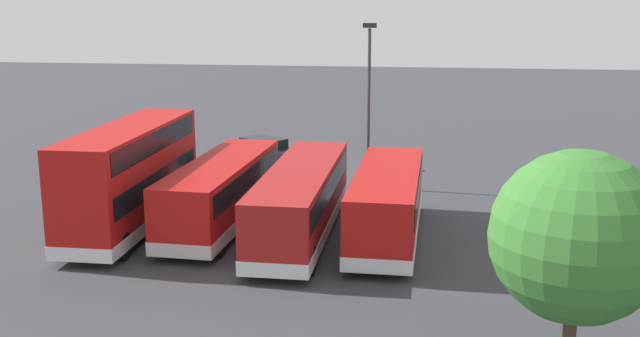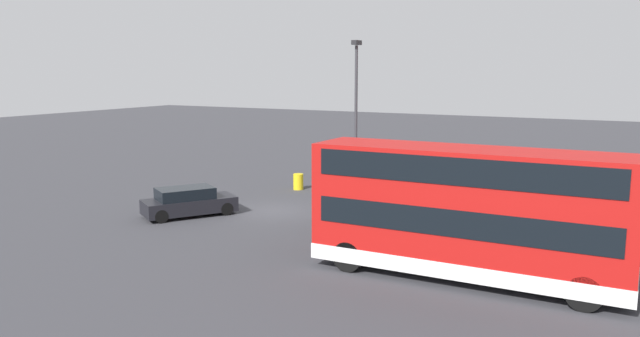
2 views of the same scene
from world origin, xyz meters
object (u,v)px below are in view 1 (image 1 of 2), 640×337
object	(u,v)px
bus_single_deck_near_end	(387,202)
car_hatchback_silver	(265,150)
bus_single_deck_second	(301,199)
bus_double_decker_fourth	(131,174)
waste_bin_yellow	(401,162)
lamp_post_tall	(369,94)
bus_single_deck_third	(221,191)

from	to	relation	value
bus_single_deck_near_end	car_hatchback_silver	bearing A→B (deg)	-60.15
bus_single_deck_second	car_hatchback_silver	bearing A→B (deg)	-72.07
bus_single_deck_near_end	bus_double_decker_fourth	xyz separation A→B (m)	(11.08, 0.06, 0.83)
waste_bin_yellow	lamp_post_tall	bearing A→B (deg)	70.39
bus_single_deck_near_end	car_hatchback_silver	world-z (taller)	bus_single_deck_near_end
bus_single_deck_second	car_hatchback_silver	xyz separation A→B (m)	(4.69, -14.49, -0.92)
bus_single_deck_near_end	car_hatchback_silver	distance (m)	16.74
bus_single_deck_second	car_hatchback_silver	world-z (taller)	bus_single_deck_second
bus_single_deck_third	bus_double_decker_fourth	bearing A→B (deg)	13.53
bus_single_deck_second	bus_single_deck_third	bearing A→B (deg)	-12.78
bus_single_deck_third	waste_bin_yellow	distance (m)	14.46
car_hatchback_silver	waste_bin_yellow	distance (m)	8.56
bus_single_deck_near_end	bus_single_deck_third	size ratio (longest dim) A/B	0.95
bus_single_deck_near_end	lamp_post_tall	xyz separation A→B (m)	(1.48, -8.63, 3.40)
bus_single_deck_near_end	bus_single_deck_third	bearing A→B (deg)	-6.55
bus_single_deck_third	lamp_post_tall	bearing A→B (deg)	-126.83
bus_single_deck_third	bus_single_deck_near_end	bearing A→B (deg)	173.45
bus_single_deck_third	lamp_post_tall	distance (m)	10.31
bus_double_decker_fourth	car_hatchback_silver	size ratio (longest dim) A/B	2.26
bus_single_deck_second	car_hatchback_silver	distance (m)	15.26
bus_double_decker_fourth	waste_bin_yellow	bearing A→B (deg)	-130.26
lamp_post_tall	bus_single_deck_third	bearing A→B (deg)	53.17
bus_single_deck_third	car_hatchback_silver	world-z (taller)	bus_single_deck_third
bus_double_decker_fourth	car_hatchback_silver	world-z (taller)	bus_double_decker_fourth
bus_single_deck_near_end	waste_bin_yellow	distance (m)	13.23
bus_single_deck_near_end	bus_double_decker_fourth	distance (m)	11.11
bus_single_deck_third	bus_double_decker_fourth	size ratio (longest dim) A/B	1.00
lamp_post_tall	bus_double_decker_fourth	bearing A→B (deg)	42.18
bus_single_deck_third	bus_single_deck_second	bearing A→B (deg)	167.22
bus_single_deck_third	lamp_post_tall	size ratio (longest dim) A/B	1.24
waste_bin_yellow	bus_double_decker_fourth	bearing A→B (deg)	49.74
car_hatchback_silver	waste_bin_yellow	size ratio (longest dim) A/B	4.98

